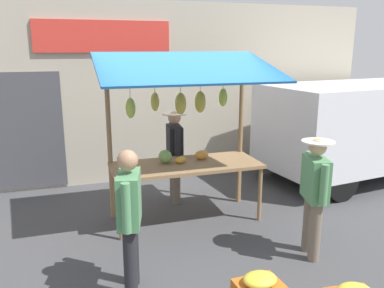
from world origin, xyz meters
name	(u,v)px	position (x,y,z in m)	size (l,w,h in m)	color
ground_plane	(186,218)	(0.00, 0.00, 0.00)	(40.00, 40.00, 0.00)	#424244
street_backdrop	(150,93)	(0.06, -2.20, 1.70)	(9.00, 0.30, 3.40)	#B2A893
market_stall	(185,120)	(0.00, -0.04, 1.54)	(2.50, 1.46, 2.50)	olive
vendor_with_sunhat	(175,150)	(-0.03, -0.75, 0.91)	(0.40, 0.67, 1.55)	#726656
shopper_with_ponytail	(130,213)	(1.09, 1.58, 0.90)	(0.33, 0.66, 1.57)	#232328
shopper_in_striped_shirt	(315,189)	(-1.17, 1.53, 0.88)	(0.39, 0.64, 1.52)	#726656
parked_van	(364,122)	(-3.95, -0.89, 1.12)	(4.59, 2.37, 1.88)	silver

